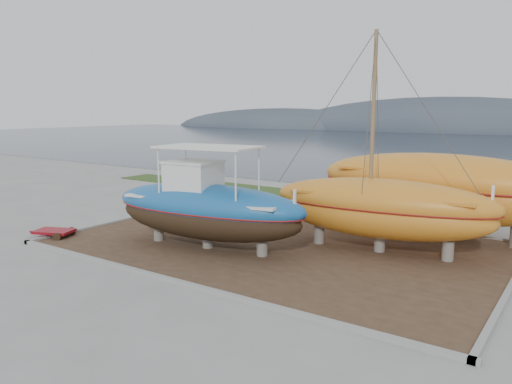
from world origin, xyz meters
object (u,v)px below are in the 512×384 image
Objects in this scene: orange_bare_hull at (438,197)px; red_trailer at (54,234)px; blue_caique at (207,198)px; white_dinghy at (185,209)px; orange_sailboat at (384,144)px.

orange_bare_hull reaches higher than red_trailer.
orange_bare_hull is 17.56m from red_trailer.
blue_caique reaches higher than red_trailer.
orange_sailboat is at bearing -13.19° from white_dinghy.
orange_bare_hull is (11.56, 4.21, 1.20)m from white_dinghy.
red_trailer is (-2.79, -5.76, -0.52)m from white_dinghy.
orange_bare_hull is 4.48× the size of red_trailer.
white_dinghy is 0.47× the size of orange_sailboat.
red_trailer is (-6.99, -2.55, -2.02)m from blue_caique.
blue_caique is 0.79× the size of orange_bare_hull.
white_dinghy reaches higher than red_trailer.
blue_caique is 3.55× the size of red_trailer.
red_trailer is (-13.12, -6.13, -4.27)m from orange_sailboat.
blue_caique is at bearing -155.79° from orange_sailboat.
orange_sailboat reaches higher than orange_bare_hull.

